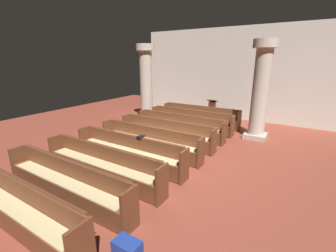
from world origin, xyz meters
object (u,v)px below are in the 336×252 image
at_px(pew_row_0, 200,115).
at_px(pew_row_3, 166,132).
at_px(pew_row_8, 15,205).
at_px(pew_row_6, 101,163).
at_px(hymn_book, 141,136).
at_px(lectern, 212,112).
at_px(pew_row_4, 149,140).
at_px(pillar_aisle_side, 261,89).
at_px(pew_row_2, 179,125).
at_px(pew_row_5, 128,150).
at_px(kneeler_box_blue, 127,247).
at_px(pillar_far_side, 146,82).
at_px(pew_row_7, 66,181).
at_px(pew_row_1, 191,119).

distance_m(pew_row_0, pew_row_3, 3.04).
distance_m(pew_row_3, pew_row_8, 5.06).
bearing_deg(pew_row_6, hymn_book, 74.89).
height_order(pew_row_3, lectern, lectern).
distance_m(pew_row_4, pillar_aisle_side, 4.57).
bearing_deg(pew_row_3, pew_row_6, -90.00).
xyz_separation_m(pew_row_2, pew_row_5, (0.00, -3.04, 0.00)).
height_order(hymn_book, kneeler_box_blue, hymn_book).
height_order(pew_row_0, pillar_far_side, pillar_far_side).
bearing_deg(pew_row_8, pew_row_7, 90.00).
xyz_separation_m(pew_row_6, pew_row_8, (0.00, -2.03, 0.00)).
bearing_deg(pillar_aisle_side, lectern, 146.89).
xyz_separation_m(pew_row_3, pew_row_8, (0.00, -5.06, 0.00)).
bearing_deg(pew_row_4, pillar_far_side, 127.79).
bearing_deg(kneeler_box_blue, pew_row_4, 121.22).
bearing_deg(pew_row_1, pew_row_8, -90.00).
height_order(pew_row_7, pew_row_8, same).
bearing_deg(pew_row_8, pew_row_4, 90.00).
xyz_separation_m(pew_row_6, hymn_book, (0.33, 1.21, 0.41)).
distance_m(pew_row_1, hymn_book, 3.89).
height_order(pew_row_1, pillar_far_side, pillar_far_side).
height_order(pew_row_5, pillar_far_side, pillar_far_side).
xyz_separation_m(hymn_book, kneeler_box_blue, (1.76, -2.62, -0.77)).
relative_size(pew_row_3, pew_row_4, 1.00).
relative_size(pew_row_1, pew_row_2, 1.00).
bearing_deg(kneeler_box_blue, pew_row_6, 145.82).
bearing_deg(kneeler_box_blue, lectern, 102.59).
height_order(pew_row_4, hymn_book, hymn_book).
bearing_deg(pillar_aisle_side, hymn_book, -118.69).
distance_m(pew_row_7, hymn_book, 2.28).
xyz_separation_m(pew_row_6, pillar_far_side, (-2.60, 5.38, 1.44)).
distance_m(pew_row_4, pew_row_8, 4.05).
bearing_deg(pew_row_3, pillar_far_side, 138.00).
height_order(pew_row_1, pew_row_6, same).
relative_size(pew_row_0, pew_row_7, 1.00).
bearing_deg(pew_row_6, pillar_aisle_side, 64.08).
distance_m(pew_row_5, lectern, 6.05).
xyz_separation_m(pew_row_2, pillar_aisle_side, (2.65, 1.41, 1.44)).
bearing_deg(pew_row_5, pillar_aisle_side, 59.17).
bearing_deg(pillar_far_side, pew_row_0, 14.95).
relative_size(pew_row_1, pew_row_4, 1.00).
relative_size(hymn_book, kneeler_box_blue, 0.49).
bearing_deg(pillar_far_side, pew_row_2, -27.08).
bearing_deg(pew_row_3, pew_row_1, 90.00).
bearing_deg(pew_row_7, pillar_aisle_side, 67.71).
distance_m(pew_row_5, pew_row_7, 2.03).
bearing_deg(pew_row_4, kneeler_box_blue, -58.78).
xyz_separation_m(pew_row_5, hymn_book, (0.33, 0.19, 0.41)).
distance_m(pew_row_3, pew_row_7, 4.05).
bearing_deg(pew_row_4, lectern, 87.80).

